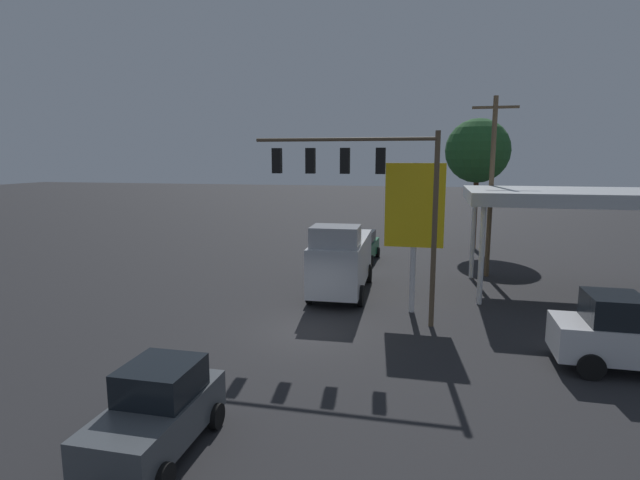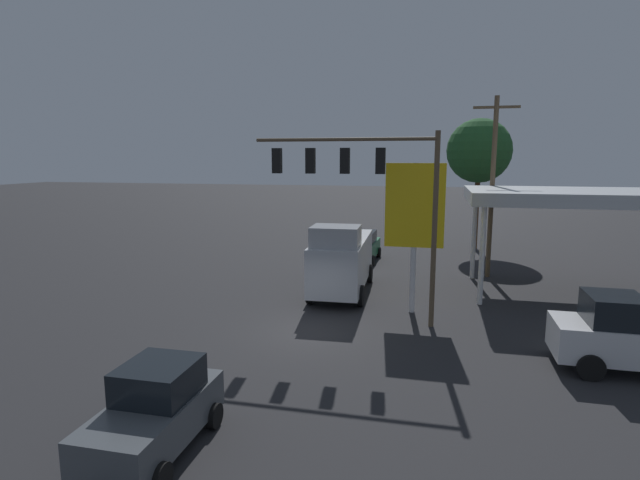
{
  "view_description": "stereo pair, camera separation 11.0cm",
  "coord_description": "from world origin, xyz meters",
  "px_view_note": "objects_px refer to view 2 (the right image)",
  "views": [
    {
      "loc": [
        -4.43,
        17.67,
        6.57
      ],
      "look_at": [
        0.0,
        -2.0,
        3.24
      ],
      "focal_mm": 28.0,
      "sensor_mm": 36.0,
      "label": 1
    },
    {
      "loc": [
        -4.53,
        17.64,
        6.57
      ],
      "look_at": [
        0.0,
        -2.0,
        3.24
      ],
      "focal_mm": 28.0,
      "sensor_mm": 36.0,
      "label": 2
    }
  ],
  "objects_px": {
    "traffic_signal_assembly": "(363,179)",
    "delivery_truck": "(342,259)",
    "price_sign": "(415,210)",
    "street_tree": "(479,151)",
    "sedan_far": "(362,246)",
    "hatchback_crossing": "(155,411)",
    "utility_pole": "(492,183)",
    "pickup_parked": "(638,337)"
  },
  "relations": [
    {
      "from": "price_sign",
      "to": "street_tree",
      "type": "height_order",
      "value": "street_tree"
    },
    {
      "from": "traffic_signal_assembly",
      "to": "pickup_parked",
      "type": "bearing_deg",
      "value": 162.02
    },
    {
      "from": "price_sign",
      "to": "delivery_truck",
      "type": "relative_size",
      "value": 0.92
    },
    {
      "from": "pickup_parked",
      "to": "hatchback_crossing",
      "type": "xyz_separation_m",
      "value": [
        12.21,
        7.12,
        -0.16
      ]
    },
    {
      "from": "delivery_truck",
      "to": "price_sign",
      "type": "bearing_deg",
      "value": 54.57
    },
    {
      "from": "street_tree",
      "to": "utility_pole",
      "type": "bearing_deg",
      "value": 90.47
    },
    {
      "from": "sedan_far",
      "to": "street_tree",
      "type": "relative_size",
      "value": 0.48
    },
    {
      "from": "sedan_far",
      "to": "hatchback_crossing",
      "type": "bearing_deg",
      "value": -2.18
    },
    {
      "from": "sedan_far",
      "to": "traffic_signal_assembly",
      "type": "bearing_deg",
      "value": 9.81
    },
    {
      "from": "traffic_signal_assembly",
      "to": "utility_pole",
      "type": "xyz_separation_m",
      "value": [
        -5.78,
        -9.26,
        -0.54
      ]
    },
    {
      "from": "price_sign",
      "to": "pickup_parked",
      "type": "distance_m",
      "value": 9.05
    },
    {
      "from": "pickup_parked",
      "to": "hatchback_crossing",
      "type": "bearing_deg",
      "value": 31.01
    },
    {
      "from": "utility_pole",
      "to": "hatchback_crossing",
      "type": "relative_size",
      "value": 2.58
    },
    {
      "from": "price_sign",
      "to": "utility_pole",
      "type": "bearing_deg",
      "value": -116.76
    },
    {
      "from": "traffic_signal_assembly",
      "to": "hatchback_crossing",
      "type": "distance_m",
      "value": 11.58
    },
    {
      "from": "delivery_truck",
      "to": "sedan_far",
      "type": "relative_size",
      "value": 1.55
    },
    {
      "from": "street_tree",
      "to": "price_sign",
      "type": "bearing_deg",
      "value": 77.19
    },
    {
      "from": "utility_pole",
      "to": "pickup_parked",
      "type": "relative_size",
      "value": 1.88
    },
    {
      "from": "hatchback_crossing",
      "to": "street_tree",
      "type": "xyz_separation_m",
      "value": [
        -8.91,
        -28.22,
        6.08
      ]
    },
    {
      "from": "street_tree",
      "to": "sedan_far",
      "type": "bearing_deg",
      "value": 39.81
    },
    {
      "from": "price_sign",
      "to": "delivery_truck",
      "type": "bearing_deg",
      "value": -33.37
    },
    {
      "from": "pickup_parked",
      "to": "delivery_truck",
      "type": "xyz_separation_m",
      "value": [
        10.56,
        -6.92,
        0.58
      ]
    },
    {
      "from": "traffic_signal_assembly",
      "to": "sedan_far",
      "type": "xyz_separation_m",
      "value": [
        1.71,
        -11.98,
        -4.79
      ]
    },
    {
      "from": "delivery_truck",
      "to": "street_tree",
      "type": "xyz_separation_m",
      "value": [
        -7.25,
        -14.17,
        5.34
      ]
    },
    {
      "from": "utility_pole",
      "to": "hatchback_crossing",
      "type": "height_order",
      "value": "utility_pole"
    },
    {
      "from": "price_sign",
      "to": "pickup_parked",
      "type": "height_order",
      "value": "price_sign"
    },
    {
      "from": "street_tree",
      "to": "pickup_parked",
      "type": "bearing_deg",
      "value": 98.92
    },
    {
      "from": "traffic_signal_assembly",
      "to": "street_tree",
      "type": "xyz_separation_m",
      "value": [
        -5.71,
        -18.16,
        1.29
      ]
    },
    {
      "from": "hatchback_crossing",
      "to": "utility_pole",
      "type": "bearing_deg",
      "value": 155.08
    },
    {
      "from": "price_sign",
      "to": "street_tree",
      "type": "xyz_separation_m",
      "value": [
        -3.75,
        -16.48,
        2.64
      ]
    },
    {
      "from": "utility_pole",
      "to": "delivery_truck",
      "type": "relative_size",
      "value": 1.43
    },
    {
      "from": "hatchback_crossing",
      "to": "price_sign",
      "type": "bearing_deg",
      "value": 156.29
    },
    {
      "from": "sedan_far",
      "to": "hatchback_crossing",
      "type": "height_order",
      "value": "hatchback_crossing"
    },
    {
      "from": "traffic_signal_assembly",
      "to": "utility_pole",
      "type": "height_order",
      "value": "utility_pole"
    },
    {
      "from": "sedan_far",
      "to": "hatchback_crossing",
      "type": "xyz_separation_m",
      "value": [
        1.48,
        22.03,
        -0.0
      ]
    },
    {
      "from": "price_sign",
      "to": "traffic_signal_assembly",
      "type": "bearing_deg",
      "value": 40.6
    },
    {
      "from": "utility_pole",
      "to": "traffic_signal_assembly",
      "type": "bearing_deg",
      "value": 58.0
    },
    {
      "from": "traffic_signal_assembly",
      "to": "hatchback_crossing",
      "type": "relative_size",
      "value": 1.99
    },
    {
      "from": "pickup_parked",
      "to": "street_tree",
      "type": "distance_m",
      "value": 22.16
    },
    {
      "from": "utility_pole",
      "to": "sedan_far",
      "type": "bearing_deg",
      "value": -19.93
    },
    {
      "from": "traffic_signal_assembly",
      "to": "delivery_truck",
      "type": "xyz_separation_m",
      "value": [
        1.54,
        -3.99,
        -4.04
      ]
    },
    {
      "from": "delivery_truck",
      "to": "street_tree",
      "type": "relative_size",
      "value": 0.74
    }
  ]
}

